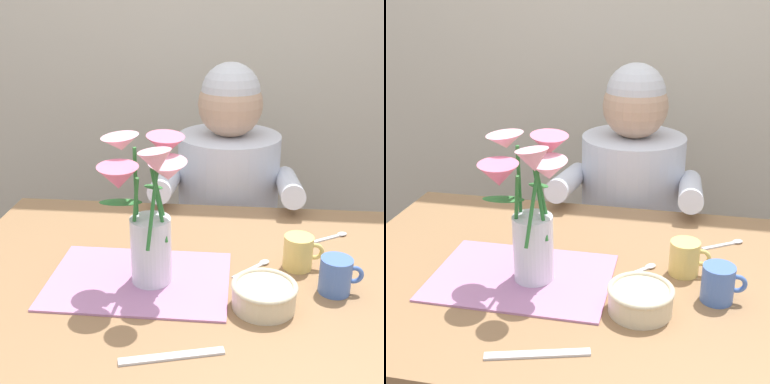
# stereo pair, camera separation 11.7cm
# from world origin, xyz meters

# --- Properties ---
(wood_panel_backdrop) EXTENTS (4.00, 0.10, 2.50)m
(wood_panel_backdrop) POSITION_xyz_m (0.00, 1.05, 1.25)
(wood_panel_backdrop) COLOR beige
(wood_panel_backdrop) RESTS_ON ground_plane
(dining_table) EXTENTS (1.20, 0.80, 0.74)m
(dining_table) POSITION_xyz_m (0.00, 0.00, 0.64)
(dining_table) COLOR olive
(dining_table) RESTS_ON ground_plane
(seated_person) EXTENTS (0.45, 0.47, 1.14)m
(seated_person) POSITION_xyz_m (0.03, 0.62, 0.56)
(seated_person) COLOR #4C4C56
(seated_person) RESTS_ON ground_plane
(striped_placemat) EXTENTS (0.40, 0.28, 0.00)m
(striped_placemat) POSITION_xyz_m (-0.14, -0.05, 0.74)
(striped_placemat) COLOR #B275A3
(striped_placemat) RESTS_ON dining_table
(flower_vase) EXTENTS (0.20, 0.22, 0.33)m
(flower_vase) POSITION_xyz_m (-0.12, -0.05, 0.93)
(flower_vase) COLOR silver
(flower_vase) RESTS_ON dining_table
(ceramic_bowl) EXTENTS (0.14, 0.14, 0.06)m
(ceramic_bowl) POSITION_xyz_m (0.13, -0.12, 0.77)
(ceramic_bowl) COLOR beige
(ceramic_bowl) RESTS_ON dining_table
(dinner_knife) EXTENTS (0.19, 0.07, 0.00)m
(dinner_knife) POSITION_xyz_m (-0.04, -0.30, 0.74)
(dinner_knife) COLOR silver
(dinner_knife) RESTS_ON dining_table
(tea_cup) EXTENTS (0.09, 0.07, 0.08)m
(tea_cup) POSITION_xyz_m (0.28, -0.05, 0.78)
(tea_cup) COLOR #476BB7
(tea_cup) RESTS_ON dining_table
(ceramic_mug) EXTENTS (0.09, 0.07, 0.08)m
(ceramic_mug) POSITION_xyz_m (0.21, 0.05, 0.78)
(ceramic_mug) COLOR #E5C666
(ceramic_mug) RESTS_ON dining_table
(spoon_0) EXTENTS (0.11, 0.08, 0.01)m
(spoon_0) POSITION_xyz_m (0.32, 0.22, 0.74)
(spoon_0) COLOR silver
(spoon_0) RESTS_ON dining_table
(spoon_3) EXTENTS (0.09, 0.10, 0.01)m
(spoon_3) POSITION_xyz_m (0.12, 0.04, 0.74)
(spoon_3) COLOR silver
(spoon_3) RESTS_ON dining_table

